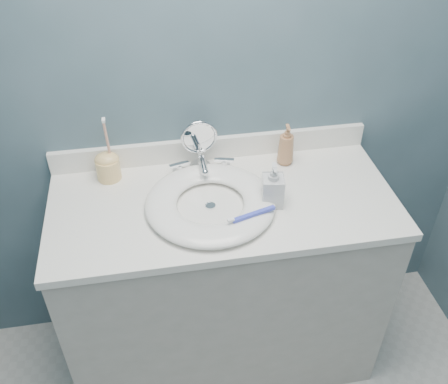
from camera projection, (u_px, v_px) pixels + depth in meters
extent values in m
cube|color=#405760|center=(210.00, 82.00, 1.76)|extent=(2.20, 0.02, 2.40)
cube|color=#BDB6AD|center=(223.00, 285.00, 2.04)|extent=(1.20, 0.55, 0.85)
cube|color=white|center=(223.00, 203.00, 1.76)|extent=(1.22, 0.57, 0.03)
cube|color=white|center=(212.00, 148.00, 1.93)|extent=(1.22, 0.02, 0.09)
cylinder|color=silver|center=(210.00, 206.00, 1.72)|extent=(0.04, 0.04, 0.01)
cube|color=silver|center=(202.00, 170.00, 1.88)|extent=(0.22, 0.05, 0.01)
cylinder|color=silver|center=(202.00, 164.00, 1.86)|extent=(0.03, 0.03, 0.06)
cylinder|color=silver|center=(203.00, 165.00, 1.81)|extent=(0.02, 0.09, 0.02)
sphere|color=silver|center=(205.00, 172.00, 1.78)|extent=(0.03, 0.03, 0.03)
cylinder|color=silver|center=(179.00, 169.00, 1.86)|extent=(0.02, 0.02, 0.03)
cube|color=silver|center=(179.00, 164.00, 1.85)|extent=(0.08, 0.03, 0.01)
cylinder|color=silver|center=(224.00, 164.00, 1.88)|extent=(0.02, 0.02, 0.03)
cube|color=silver|center=(224.00, 160.00, 1.87)|extent=(0.08, 0.03, 0.01)
cylinder|color=silver|center=(200.00, 166.00, 1.91)|extent=(0.08, 0.08, 0.01)
cylinder|color=silver|center=(200.00, 155.00, 1.87)|extent=(0.01, 0.01, 0.10)
torus|color=silver|center=(199.00, 137.00, 1.82)|extent=(0.14, 0.02, 0.14)
cylinder|color=white|center=(199.00, 137.00, 1.82)|extent=(0.11, 0.01, 0.11)
imported|color=#AB754D|center=(286.00, 145.00, 1.88)|extent=(0.07, 0.07, 0.17)
imported|color=silver|center=(273.00, 185.00, 1.69)|extent=(0.09, 0.09, 0.16)
cylinder|color=#F4C97A|center=(108.00, 169.00, 1.83)|extent=(0.09, 0.09, 0.08)
ellipsoid|color=#F4C97A|center=(107.00, 160.00, 1.80)|extent=(0.09, 0.08, 0.05)
cylinder|color=tan|center=(107.00, 141.00, 1.75)|extent=(0.01, 0.03, 0.17)
cube|color=white|center=(103.00, 120.00, 1.69)|extent=(0.01, 0.02, 0.01)
cube|color=blue|center=(254.00, 214.00, 1.63)|extent=(0.15, 0.06, 0.01)
cube|color=white|center=(231.00, 220.00, 1.59)|extent=(0.02, 0.02, 0.01)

